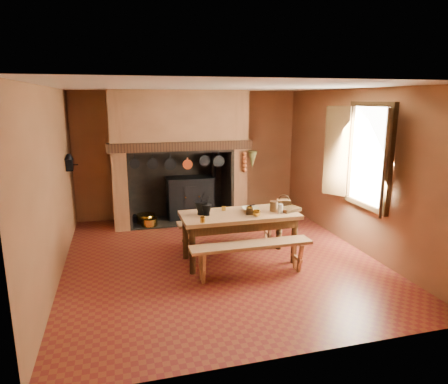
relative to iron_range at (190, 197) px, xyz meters
name	(u,v)px	position (x,y,z in m)	size (l,w,h in m)	color
floor	(220,258)	(0.04, -2.45, -0.48)	(5.50, 5.50, 0.00)	brown
ceiling	(219,87)	(0.04, -2.45, 2.32)	(5.50, 5.50, 0.00)	silver
back_wall	(189,154)	(0.04, 0.30, 0.92)	(5.00, 0.02, 2.80)	#8F5B39
wall_left	(53,185)	(-2.46, -2.45, 0.92)	(0.02, 5.50, 2.80)	#8F5B39
wall_right	(356,170)	(2.54, -2.45, 0.92)	(0.02, 5.50, 2.80)	#8F5B39
wall_front	(291,229)	(0.04, -5.20, 0.92)	(5.00, 0.02, 2.80)	#8F5B39
chimney_breast	(178,138)	(-0.26, -0.14, 1.33)	(2.95, 0.96, 2.80)	#8F5B39
iron_range	(190,197)	(0.00, 0.00, 0.00)	(1.12, 0.55, 1.60)	black
hearth_pans	(146,220)	(-1.01, -0.23, -0.39)	(0.51, 0.62, 0.20)	#B08728
hanging_pans	(181,163)	(-0.30, -0.64, 0.88)	(1.92, 0.29, 0.27)	black
onion_string	(244,162)	(1.04, -0.66, 0.85)	(0.12, 0.10, 0.46)	#9F461D
herb_bunch	(252,159)	(1.22, -0.66, 0.90)	(0.20, 0.20, 0.35)	brown
window	(363,156)	(2.39, -2.85, 1.22)	(0.39, 1.75, 1.76)	white
wall_coffee_mill	(69,161)	(-2.38, -0.90, 1.03)	(0.23, 0.16, 0.31)	black
work_table	(239,221)	(0.33, -2.62, 0.20)	(1.89, 0.84, 0.82)	tan
bench_front	(251,252)	(0.33, -3.24, -0.09)	(1.86, 0.32, 0.52)	tan
bench_back	(229,227)	(0.33, -1.99, -0.10)	(1.83, 0.32, 0.52)	tan
mortar_large	(201,207)	(-0.28, -2.54, 0.45)	(0.21, 0.21, 0.36)	black
mortar_small	(206,209)	(-0.21, -2.61, 0.43)	(0.18, 0.18, 0.31)	black
coffee_grinder	(250,211)	(0.47, -2.73, 0.39)	(0.15, 0.13, 0.16)	#3D2813
brass_mug_a	(203,220)	(-0.35, -2.96, 0.38)	(0.08, 0.08, 0.09)	#B08728
brass_mug_b	(224,208)	(0.13, -2.40, 0.37)	(0.07, 0.07, 0.08)	#B08728
mixing_bowl	(251,209)	(0.53, -2.58, 0.37)	(0.29, 0.29, 0.07)	beige
stoneware_crock	(274,206)	(0.91, -2.65, 0.42)	(0.13, 0.13, 0.17)	#54371F
glass_jar	(280,209)	(0.97, -2.78, 0.41)	(0.08, 0.08, 0.15)	beige
wicker_basket	(284,203)	(1.17, -2.46, 0.40)	(0.26, 0.21, 0.22)	#482915
wooden_tray	(290,209)	(1.17, -2.71, 0.36)	(0.33, 0.24, 0.06)	#3D2813
brass_cup	(257,213)	(0.54, -2.86, 0.38)	(0.12, 0.12, 0.10)	#B08728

